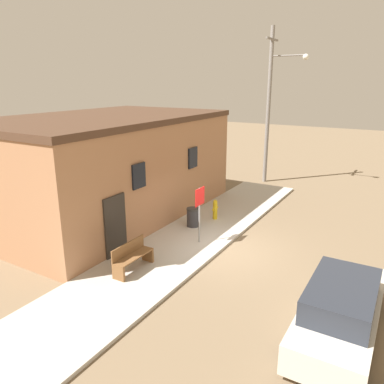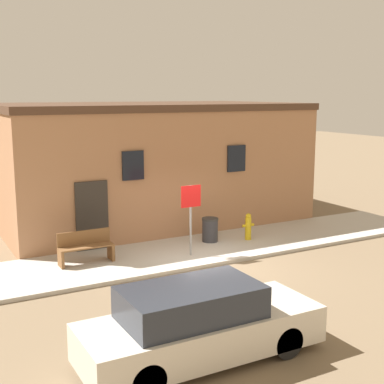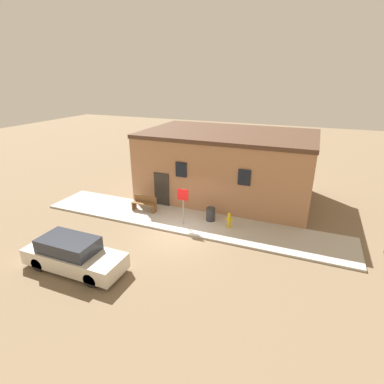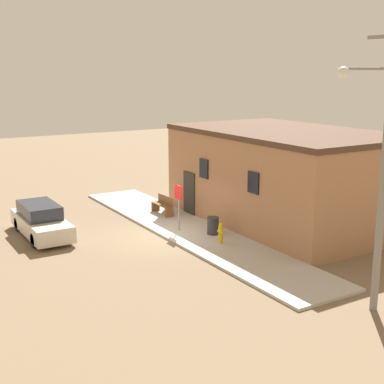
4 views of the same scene
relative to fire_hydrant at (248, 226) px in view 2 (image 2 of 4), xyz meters
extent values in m
plane|color=#7A664C|center=(-2.38, -1.57, -0.54)|extent=(80.00, 80.00, 0.00)
cube|color=#BCB7AD|center=(-2.38, -0.10, -0.49)|extent=(17.69, 2.94, 0.11)
cube|color=#A87551|center=(-1.51, 4.65, 1.54)|extent=(10.83, 6.57, 4.17)
cube|color=#4C3323|center=(-1.51, 4.65, 3.75)|extent=(10.93, 6.67, 0.24)
cube|color=black|center=(-3.41, 1.34, 2.04)|extent=(0.70, 0.08, 0.90)
cube|color=black|center=(0.38, 1.34, 2.04)|extent=(0.70, 0.08, 0.90)
cube|color=#2D2823|center=(-4.76, 1.34, 0.56)|extent=(1.00, 0.08, 2.20)
cylinder|color=gold|center=(0.00, 0.00, -0.07)|extent=(0.20, 0.20, 0.72)
sphere|color=gold|center=(0.00, 0.00, 0.34)|extent=(0.18, 0.18, 0.18)
cylinder|color=gold|center=(-0.15, 0.00, 0.04)|extent=(0.11, 0.09, 0.09)
cylinder|color=gold|center=(0.15, 0.00, 0.04)|extent=(0.11, 0.09, 0.09)
cylinder|color=gray|center=(-2.44, -0.60, 0.60)|extent=(0.06, 0.06, 2.07)
cube|color=red|center=(-2.44, -0.62, 1.32)|extent=(0.63, 0.02, 0.63)
cube|color=brown|center=(-6.07, 0.11, -0.20)|extent=(0.08, 0.44, 0.46)
cube|color=brown|center=(-4.63, 0.11, -0.20)|extent=(0.08, 0.44, 0.46)
cube|color=brown|center=(-5.35, 0.11, 0.04)|extent=(1.51, 0.44, 0.04)
cube|color=brown|center=(-5.35, 0.31, 0.26)|extent=(1.51, 0.04, 0.40)
cylinder|color=#333338|center=(-1.19, 0.40, -0.08)|extent=(0.50, 0.50, 0.70)
cylinder|color=#2D2D2D|center=(-1.19, 0.40, 0.30)|extent=(0.53, 0.53, 0.06)
cylinder|color=black|center=(-3.74, -5.27, -0.24)|extent=(0.61, 0.20, 0.61)
cylinder|color=black|center=(-3.74, -6.67, -0.24)|extent=(0.61, 0.20, 0.61)
cylinder|color=black|center=(-6.51, -5.27, -0.24)|extent=(0.61, 0.20, 0.61)
cylinder|color=black|center=(-6.51, -6.67, -0.24)|extent=(0.61, 0.20, 0.61)
cube|color=beige|center=(-5.13, -5.97, -0.03)|extent=(4.48, 1.60, 0.69)
cube|color=#282D38|center=(-5.35, -5.97, 0.60)|extent=(2.46, 1.41, 0.57)
camera|label=1|loc=(-13.53, -6.83, 5.28)|focal=35.00mm
camera|label=2|loc=(-9.61, -13.82, 4.23)|focal=50.00mm
camera|label=3|loc=(3.62, -14.12, 7.25)|focal=28.00mm
camera|label=4|loc=(17.47, -11.99, 6.51)|focal=50.00mm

